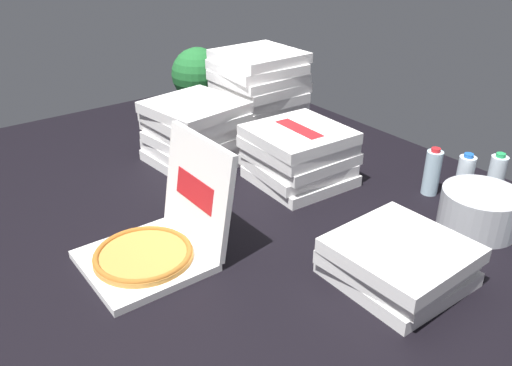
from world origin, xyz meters
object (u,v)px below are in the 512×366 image
(open_pizza_box, at_px, (159,238))
(water_bottle_0, at_px, (496,178))
(pizza_stack_left_mid, at_px, (399,261))
(pizza_stack_left_far, at_px, (259,95))
(potted_plant, at_px, (198,80))
(pizza_stack_right_far, at_px, (299,155))
(water_bottle_5, at_px, (432,172))
(ice_bucket, at_px, (480,210))
(pizza_stack_right_near, at_px, (195,132))
(water_bottle_3, at_px, (464,178))

(open_pizza_box, relative_size, water_bottle_0, 2.20)
(pizza_stack_left_mid, distance_m, pizza_stack_left_far, 1.35)
(potted_plant, bearing_deg, pizza_stack_right_far, -4.98)
(water_bottle_0, relative_size, water_bottle_5, 1.00)
(pizza_stack_left_mid, relative_size, potted_plant, 1.04)
(pizza_stack_right_far, relative_size, pizza_stack_left_mid, 1.01)
(water_bottle_5, bearing_deg, ice_bucket, -17.50)
(pizza_stack_right_near, xyz_separation_m, water_bottle_5, (0.89, 0.63, -0.05))
(pizza_stack_right_far, height_order, pizza_stack_left_far, pizza_stack_left_far)
(pizza_stack_right_far, xyz_separation_m, pizza_stack_left_mid, (0.74, -0.21, -0.05))
(pizza_stack_left_mid, height_order, potted_plant, potted_plant)
(pizza_stack_left_mid, distance_m, potted_plant, 1.76)
(pizza_stack_left_far, height_order, ice_bucket, pizza_stack_left_far)
(pizza_stack_right_near, distance_m, ice_bucket, 1.29)
(pizza_stack_right_far, bearing_deg, pizza_stack_right_near, -151.02)
(pizza_stack_right_near, height_order, pizza_stack_left_far, pizza_stack_left_far)
(water_bottle_0, xyz_separation_m, potted_plant, (-1.60, -0.46, 0.12))
(water_bottle_0, bearing_deg, ice_bucket, -69.93)
(water_bottle_0, bearing_deg, pizza_stack_left_mid, -80.99)
(ice_bucket, bearing_deg, water_bottle_5, 162.50)
(potted_plant, bearing_deg, ice_bucket, 6.71)
(ice_bucket, height_order, potted_plant, potted_plant)
(pizza_stack_right_far, relative_size, potted_plant, 1.06)
(pizza_stack_left_mid, height_order, water_bottle_3, water_bottle_3)
(pizza_stack_left_mid, bearing_deg, water_bottle_3, 106.83)
(pizza_stack_left_mid, xyz_separation_m, potted_plant, (-1.72, 0.30, 0.15))
(pizza_stack_right_far, relative_size, pizza_stack_left_far, 0.95)
(pizza_stack_right_near, relative_size, water_bottle_0, 2.10)
(pizza_stack_left_far, bearing_deg, pizza_stack_left_mid, -17.39)
(pizza_stack_right_far, distance_m, water_bottle_0, 0.83)
(water_bottle_5, relative_size, potted_plant, 0.52)
(pizza_stack_left_mid, distance_m, pizza_stack_right_near, 1.20)
(potted_plant, bearing_deg, water_bottle_0, 15.92)
(ice_bucket, relative_size, potted_plant, 0.73)
(pizza_stack_right_far, height_order, ice_bucket, pizza_stack_right_far)
(ice_bucket, xyz_separation_m, water_bottle_0, (-0.09, 0.26, 0.02))
(pizza_stack_right_near, relative_size, ice_bucket, 1.50)
(pizza_stack_left_mid, bearing_deg, pizza_stack_right_near, -178.12)
(water_bottle_0, distance_m, water_bottle_5, 0.25)
(open_pizza_box, bearing_deg, potted_plant, 143.01)
(water_bottle_5, bearing_deg, potted_plant, -168.42)
(open_pizza_box, distance_m, pizza_stack_right_near, 0.82)
(pizza_stack_right_near, distance_m, pizza_stack_left_far, 0.46)
(open_pizza_box, height_order, pizza_stack_right_near, open_pizza_box)
(water_bottle_5, height_order, potted_plant, potted_plant)
(water_bottle_5, bearing_deg, pizza_stack_right_near, -144.70)
(water_bottle_5, bearing_deg, open_pizza_box, -103.05)
(open_pizza_box, xyz_separation_m, pizza_stack_right_near, (-0.62, 0.52, 0.07))
(ice_bucket, bearing_deg, water_bottle_0, 110.07)
(ice_bucket, distance_m, water_bottle_5, 0.30)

